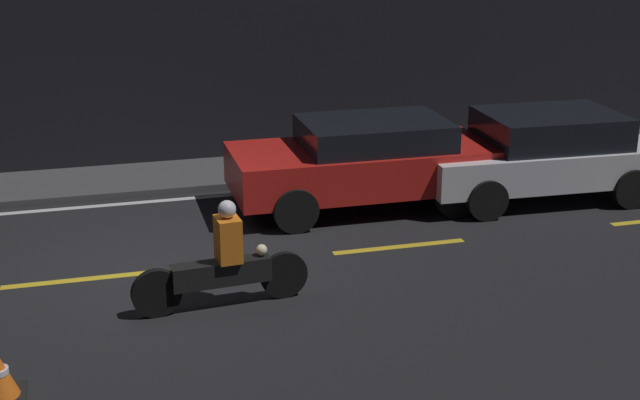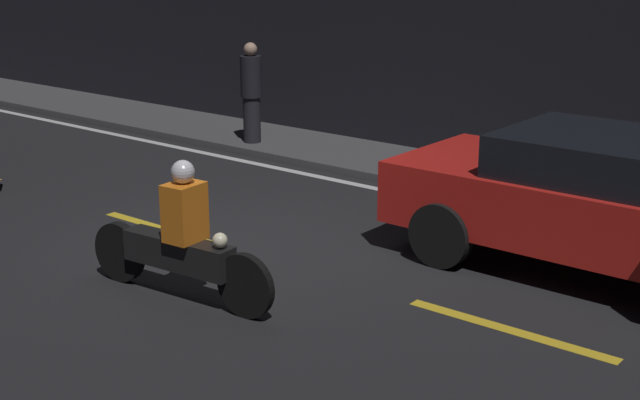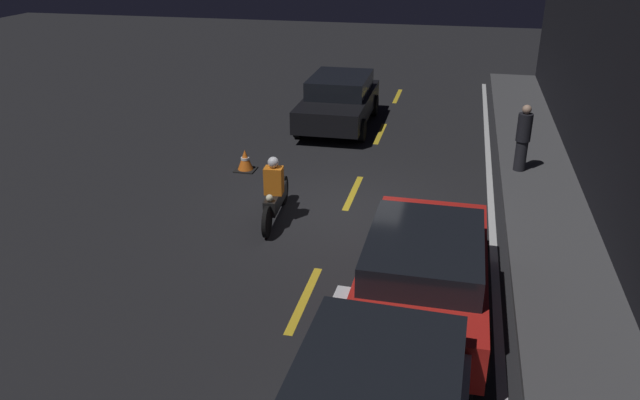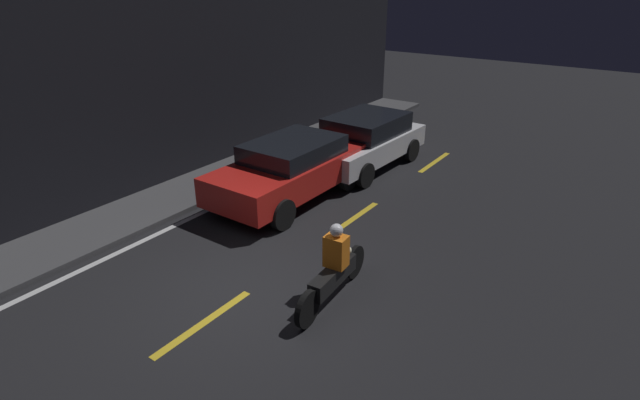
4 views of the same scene
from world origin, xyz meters
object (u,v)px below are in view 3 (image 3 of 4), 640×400
at_px(motorcycle, 275,194).
at_px(pedestrian, 523,138).
at_px(van_black, 339,100).
at_px(taxi_red, 424,271).
at_px(traffic_cone_near, 245,160).

height_order(motorcycle, pedestrian, pedestrian).
height_order(van_black, motorcycle, van_black).
height_order(van_black, pedestrian, pedestrian).
bearing_deg(van_black, motorcycle, -0.41).
xyz_separation_m(taxi_red, motorcycle, (-2.84, -3.16, -0.23)).
height_order(van_black, taxi_red, van_black).
bearing_deg(pedestrian, taxi_red, -15.70).
relative_size(taxi_red, motorcycle, 1.90).
relative_size(van_black, taxi_red, 1.05).
distance_m(van_black, traffic_cone_near, 4.53).
xyz_separation_m(motorcycle, traffic_cone_near, (-2.52, -1.52, -0.30)).
bearing_deg(pedestrian, motorcycle, -53.52).
bearing_deg(pedestrian, traffic_cone_near, -79.78).
height_order(van_black, traffic_cone_near, van_black).
xyz_separation_m(taxi_red, pedestrian, (-6.54, 1.84, 0.14)).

